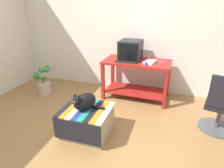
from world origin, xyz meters
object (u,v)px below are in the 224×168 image
object	(u,v)px
book	(150,62)
stapler	(146,63)
desk	(136,73)
keyboard	(126,61)
ottoman_with_blanket	(87,121)
tv_monitor	(131,50)
cat	(84,102)
potted_plant	(43,82)
office_chair	(221,108)

from	to	relation	value
book	stapler	distance (m)	0.13
desk	keyboard	distance (m)	0.34
keyboard	ottoman_with_blanket	bearing A→B (deg)	-100.54
desk	stapler	distance (m)	0.36
stapler	tv_monitor	bearing A→B (deg)	127.36
keyboard	cat	world-z (taller)	keyboard
tv_monitor	cat	xyz separation A→B (m)	(-0.31, -1.43, -0.41)
ottoman_with_blanket	stapler	world-z (taller)	stapler
book	potted_plant	bearing A→B (deg)	-159.39
book	office_chair	world-z (taller)	office_chair
ottoman_with_blanket	potted_plant	size ratio (longest dim) A/B	1.16
keyboard	stapler	xyz separation A→B (m)	(0.36, -0.03, 0.01)
cat	office_chair	xyz separation A→B (m)	(1.82, 0.64, -0.13)
office_chair	stapler	size ratio (longest dim) A/B	8.09
ottoman_with_blanket	tv_monitor	bearing A→B (deg)	78.56
book	office_chair	distance (m)	1.37
book	cat	world-z (taller)	book
book	ottoman_with_blanket	size ratio (longest dim) A/B	0.43
office_chair	stapler	bearing A→B (deg)	-12.29
tv_monitor	potted_plant	world-z (taller)	tv_monitor
tv_monitor	office_chair	size ratio (longest dim) A/B	0.50
desk	tv_monitor	distance (m)	0.45
stapler	desk	bearing A→B (deg)	119.19
cat	stapler	xyz separation A→B (m)	(0.64, 1.21, 0.25)
tv_monitor	ottoman_with_blanket	distance (m)	1.63
desk	office_chair	world-z (taller)	office_chair
book	ottoman_with_blanket	bearing A→B (deg)	-106.17
tv_monitor	ottoman_with_blanket	world-z (taller)	tv_monitor
keyboard	cat	bearing A→B (deg)	-101.29
tv_monitor	stapler	size ratio (longest dim) A/B	4.05
book	ottoman_with_blanket	distance (m)	1.59
desk	cat	distance (m)	1.45
tv_monitor	cat	distance (m)	1.52
desk	cat	xyz separation A→B (m)	(-0.45, -1.38, 0.01)
stapler	ottoman_with_blanket	bearing A→B (deg)	-135.78
ottoman_with_blanket	cat	distance (m)	0.32
book	ottoman_with_blanket	world-z (taller)	book
keyboard	tv_monitor	bearing A→B (deg)	81.85
keyboard	office_chair	bearing A→B (deg)	-20.02
potted_plant	keyboard	bearing A→B (deg)	9.15
cat	tv_monitor	bearing A→B (deg)	101.92
office_chair	book	bearing A→B (deg)	-17.87
ottoman_with_blanket	cat	xyz separation A→B (m)	(-0.02, -0.01, 0.32)
keyboard	cat	size ratio (longest dim) A/B	0.90
office_chair	keyboard	bearing A→B (deg)	-7.75
potted_plant	stapler	world-z (taller)	stapler
cat	potted_plant	bearing A→B (deg)	168.89
desk	office_chair	distance (m)	1.56
stapler	potted_plant	bearing A→B (deg)	168.05
tv_monitor	potted_plant	size ratio (longest dim) A/B	0.77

